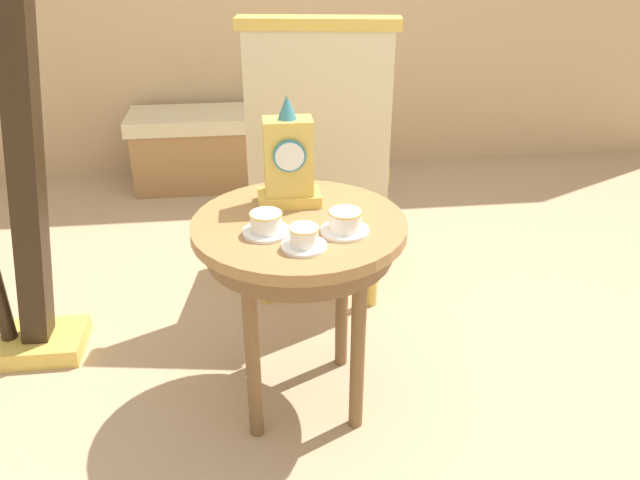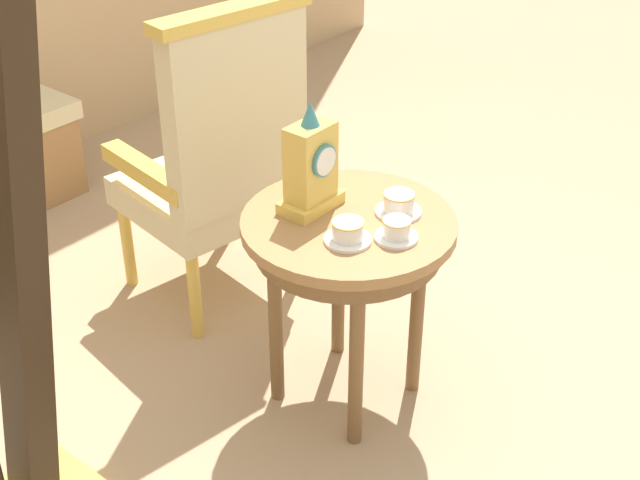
% 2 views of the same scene
% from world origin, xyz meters
% --- Properties ---
extents(ground_plane, '(10.00, 10.00, 0.00)m').
position_xyz_m(ground_plane, '(0.00, 0.00, 0.00)').
color(ground_plane, tan).
extents(side_table, '(0.63, 0.63, 0.65)m').
position_xyz_m(side_table, '(-0.01, 0.01, 0.57)').
color(side_table, '#9E7042').
rests_on(side_table, ground).
extents(teacup_left, '(0.13, 0.13, 0.06)m').
position_xyz_m(teacup_left, '(-0.11, -0.06, 0.68)').
color(teacup_left, white).
rests_on(teacup_left, side_table).
extents(teacup_right, '(0.12, 0.12, 0.06)m').
position_xyz_m(teacup_right, '(-0.01, -0.16, 0.68)').
color(teacup_right, white).
rests_on(teacup_right, side_table).
extents(teacup_center, '(0.14, 0.14, 0.06)m').
position_xyz_m(teacup_center, '(0.11, -0.08, 0.68)').
color(teacup_center, white).
rests_on(teacup_center, side_table).
extents(mantel_clock, '(0.19, 0.11, 0.34)m').
position_xyz_m(mantel_clock, '(-0.03, 0.14, 0.79)').
color(mantel_clock, gold).
rests_on(mantel_clock, side_table).
extents(armchair, '(0.62, 0.61, 1.14)m').
position_xyz_m(armchair, '(0.13, 0.68, 0.59)').
color(armchair, beige).
rests_on(armchair, ground).
extents(harp, '(0.40, 0.24, 1.70)m').
position_xyz_m(harp, '(-0.91, 0.37, 0.68)').
color(harp, gold).
rests_on(harp, ground).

